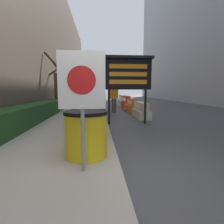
# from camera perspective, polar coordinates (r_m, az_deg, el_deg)

# --- Properties ---
(ground_plane) EXTENTS (120.00, 120.00, 0.00)m
(ground_plane) POSITION_cam_1_polar(r_m,az_deg,el_deg) (2.86, 3.51, -21.35)
(ground_plane) COLOR #3F3F42
(building_left_facade) EXTENTS (0.40, 50.40, 11.12)m
(building_left_facade) POSITION_cam_1_polar(r_m,az_deg,el_deg) (13.42, -21.23, 24.88)
(building_left_facade) COLOR brown
(building_left_facade) RESTS_ON ground_plane
(hedge_strip) EXTENTS (0.90, 7.45, 0.69)m
(hedge_strip) POSITION_cam_1_polar(r_m,az_deg,el_deg) (8.07, -23.54, 0.21)
(hedge_strip) COLOR #1E421E
(hedge_strip) RESTS_ON sidewalk_left
(bare_tree) EXTENTS (1.54, 1.67, 3.54)m
(bare_tree) POSITION_cam_1_polar(r_m,az_deg,el_deg) (11.99, -18.02, 8.84)
(bare_tree) COLOR #4C3D2D
(bare_tree) RESTS_ON sidewalk_left
(barrel_drum_foreground) EXTENTS (0.80, 0.80, 0.86)m
(barrel_drum_foreground) POSITION_cam_1_polar(r_m,az_deg,el_deg) (3.31, -8.46, -7.01)
(barrel_drum_foreground) COLOR yellow
(barrel_drum_foreground) RESTS_ON sidewalk_left
(barrel_drum_middle) EXTENTS (0.80, 0.80, 0.86)m
(barrel_drum_middle) POSITION_cam_1_polar(r_m,az_deg,el_deg) (4.17, -7.61, -4.07)
(barrel_drum_middle) COLOR yellow
(barrel_drum_middle) RESTS_ON sidewalk_left
(barrel_drum_back) EXTENTS (0.80, 0.80, 0.86)m
(barrel_drum_back) POSITION_cam_1_polar(r_m,az_deg,el_deg) (5.04, -8.15, -2.14)
(barrel_drum_back) COLOR yellow
(barrel_drum_back) RESTS_ON sidewalk_left
(warning_sign) EXTENTS (0.68, 0.08, 1.79)m
(warning_sign) POSITION_cam_1_polar(r_m,az_deg,el_deg) (2.59, -9.80, 7.52)
(warning_sign) COLOR gray
(warning_sign) RESTS_ON sidewalk_left
(message_board) EXTENTS (1.96, 0.36, 2.67)m
(message_board) POSITION_cam_1_polar(r_m,az_deg,el_deg) (7.04, 5.16, 12.22)
(message_board) COLOR black
(message_board) RESTS_ON ground_plane
(jersey_barrier_cream) EXTENTS (0.57, 1.84, 0.78)m
(jersey_barrier_cream) POSITION_cam_1_polar(r_m,az_deg,el_deg) (8.81, 9.39, 0.37)
(jersey_barrier_cream) COLOR beige
(jersey_barrier_cream) RESTS_ON ground_plane
(jersey_barrier_orange_near) EXTENTS (0.51, 1.61, 0.85)m
(jersey_barrier_orange_near) POSITION_cam_1_polar(r_m,az_deg,el_deg) (10.98, 6.55, 1.91)
(jersey_barrier_orange_near) COLOR orange
(jersey_barrier_orange_near) RESTS_ON ground_plane
(jersey_barrier_red_striped) EXTENTS (0.51, 1.88, 0.94)m
(jersey_barrier_red_striped) POSITION_cam_1_polar(r_m,az_deg,el_deg) (13.16, 4.66, 2.96)
(jersey_barrier_red_striped) COLOR red
(jersey_barrier_red_striped) RESTS_ON ground_plane
(jersey_barrier_white) EXTENTS (0.56, 2.12, 0.92)m
(jersey_barrier_white) POSITION_cam_1_polar(r_m,az_deg,el_deg) (15.54, 3.21, 3.58)
(jersey_barrier_white) COLOR silver
(jersey_barrier_white) RESTS_ON ground_plane
(traffic_cone_near) EXTENTS (0.40, 0.40, 0.71)m
(traffic_cone_near) POSITION_cam_1_polar(r_m,az_deg,el_deg) (11.63, 4.71, 2.09)
(traffic_cone_near) COLOR black
(traffic_cone_near) RESTS_ON ground_plane
(traffic_cone_mid) EXTENTS (0.44, 0.44, 0.79)m
(traffic_cone_mid) POSITION_cam_1_polar(r_m,az_deg,el_deg) (18.18, 4.79, 4.03)
(traffic_cone_mid) COLOR black
(traffic_cone_mid) RESTS_ON ground_plane
(traffic_light_near_curb) EXTENTS (0.28, 0.45, 4.05)m
(traffic_light_near_curb) POSITION_cam_1_polar(r_m,az_deg,el_deg) (19.43, -2.64, 11.76)
(traffic_light_near_curb) COLOR #2D2D30
(traffic_light_near_curb) RESTS_ON ground_plane
(pedestrian_worker) EXTENTS (0.54, 0.50, 1.77)m
(pedestrian_worker) POSITION_cam_1_polar(r_m,az_deg,el_deg) (10.50, 0.62, 5.38)
(pedestrian_worker) COLOR #514C42
(pedestrian_worker) RESTS_ON ground_plane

